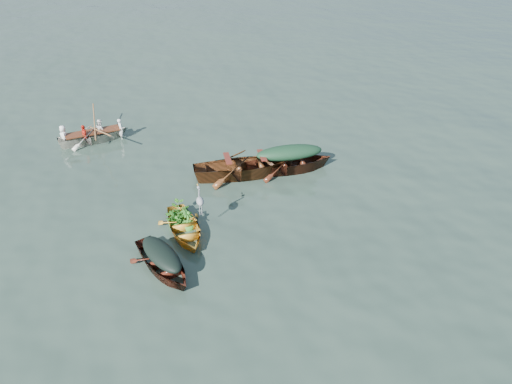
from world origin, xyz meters
TOP-DOWN VIEW (x-y plane):
  - ground at (0.00, 0.00)m, footprint 140.00×140.00m
  - yellow_dinghy at (-3.07, 1.67)m, footprint 1.64×3.14m
  - dark_covered_boat at (-3.86, 0.18)m, footprint 2.37×3.53m
  - green_tarp_boat at (1.14, 4.57)m, footprint 4.47×1.53m
  - open_wooden_boat at (-0.49, 4.63)m, footprint 5.18×1.89m
  - rowed_boat at (-5.77, 8.94)m, footprint 4.02×1.88m
  - dark_tarp_cover at (-3.86, 0.18)m, footprint 1.30×1.94m
  - green_tarp_cover at (1.14, 4.57)m, footprint 2.46×0.84m
  - thwart_benches at (-0.49, 4.63)m, footprint 2.60×1.10m
  - heron at (-2.53, 1.79)m, footprint 0.32×0.43m
  - dinghy_weeds at (-3.11, 2.22)m, footprint 0.80×0.97m
  - rowers at (-5.77, 8.94)m, footprint 2.86×1.54m
  - oars at (-5.77, 8.94)m, footprint 1.08×2.67m

SIDE VIEW (x-z plane):
  - ground at x=0.00m, z-range 0.00..0.00m
  - yellow_dinghy at x=-3.07m, z-range -0.40..0.40m
  - dark_covered_boat at x=-3.86m, z-range -0.40..0.40m
  - green_tarp_boat at x=1.14m, z-range -0.52..0.52m
  - open_wooden_boat at x=-0.49m, z-range -0.62..0.62m
  - rowed_boat at x=-5.77m, z-range -0.45..0.45m
  - oars at x=-5.77m, z-range 0.45..0.51m
  - dark_tarp_cover at x=-3.86m, z-range 0.40..0.80m
  - thwart_benches at x=-0.49m, z-range 0.62..0.66m
  - dinghy_weeds at x=-3.11m, z-range 0.40..1.00m
  - green_tarp_cover at x=1.14m, z-range 0.52..1.04m
  - rowers at x=-5.77m, z-range 0.45..1.21m
  - heron at x=-2.53m, z-range 0.40..1.32m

